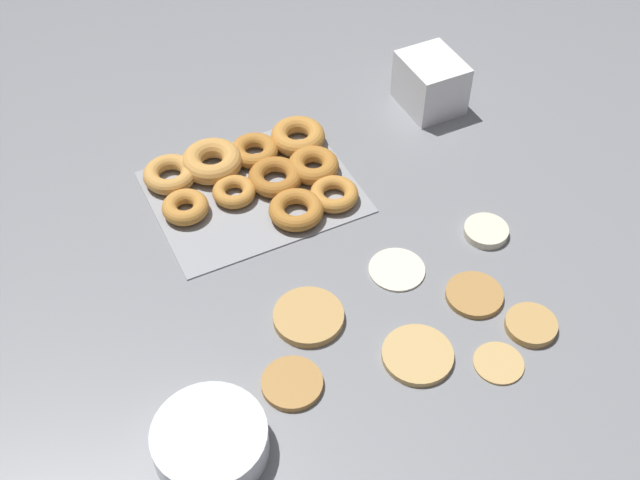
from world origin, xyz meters
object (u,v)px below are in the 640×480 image
(pancake_2, at_px, (531,325))
(container_stack, at_px, (430,83))
(pancake_3, at_px, (292,383))
(pancake_5, at_px, (474,295))
(batter_bowl, at_px, (210,441))
(pancake_0, at_px, (308,317))
(pancake_7, at_px, (486,231))
(pancake_6, at_px, (499,362))
(pancake_4, at_px, (397,269))
(pancake_1, at_px, (416,356))
(donut_tray, at_px, (256,175))

(pancake_2, height_order, container_stack, container_stack)
(pancake_2, relative_size, pancake_3, 0.88)
(pancake_5, height_order, batter_bowl, batter_bowl)
(pancake_3, bearing_deg, pancake_0, -126.96)
(pancake_3, height_order, container_stack, container_stack)
(pancake_3, height_order, pancake_7, pancake_7)
(pancake_2, xyz_separation_m, container_stack, (-0.16, -0.58, 0.05))
(pancake_6, bearing_deg, pancake_5, -107.28)
(pancake_6, xyz_separation_m, container_stack, (-0.25, -0.62, 0.05))
(pancake_4, distance_m, pancake_6, 0.24)
(pancake_0, bearing_deg, pancake_7, -175.00)
(pancake_4, relative_size, container_stack, 0.75)
(pancake_5, distance_m, pancake_6, 0.14)
(pancake_7, xyz_separation_m, container_stack, (-0.11, -0.37, 0.05))
(pancake_1, relative_size, pancake_7, 1.42)
(pancake_6, relative_size, batter_bowl, 0.48)
(pancake_0, xyz_separation_m, pancake_6, (-0.23, 0.21, -0.00))
(pancake_0, distance_m, pancake_2, 0.37)
(pancake_4, xyz_separation_m, donut_tray, (0.13, -0.32, 0.01))
(batter_bowl, bearing_deg, pancake_6, 172.61)
(pancake_1, bearing_deg, pancake_7, -145.09)
(donut_tray, bearing_deg, pancake_3, 73.74)
(batter_bowl, distance_m, container_stack, 0.90)
(pancake_0, relative_size, pancake_1, 1.03)
(pancake_0, relative_size, pancake_2, 1.38)
(pancake_0, xyz_separation_m, pancake_4, (-0.18, -0.03, -0.00))
(pancake_0, bearing_deg, pancake_3, 53.04)
(pancake_0, relative_size, pancake_5, 1.21)
(pancake_3, relative_size, donut_tray, 0.25)
(pancake_6, xyz_separation_m, donut_tray, (0.18, -0.56, 0.01))
(pancake_4, xyz_separation_m, pancake_7, (-0.19, -0.00, 0.00))
(pancake_1, relative_size, pancake_6, 1.42)
(pancake_7, bearing_deg, pancake_3, 16.80)
(pancake_1, xyz_separation_m, pancake_3, (0.20, -0.04, 0.00))
(pancake_7, bearing_deg, pancake_6, 59.99)
(pancake_7, relative_size, container_stack, 0.61)
(pancake_2, relative_size, pancake_7, 1.06)
(pancake_5, height_order, donut_tray, donut_tray)
(donut_tray, bearing_deg, pancake_4, 112.76)
(pancake_0, bearing_deg, donut_tray, -98.70)
(pancake_2, relative_size, batter_bowl, 0.51)
(pancake_5, distance_m, container_stack, 0.53)
(pancake_3, bearing_deg, pancake_1, 168.47)
(batter_bowl, bearing_deg, pancake_0, -146.41)
(pancake_6, bearing_deg, pancake_0, -42.37)
(donut_tray, bearing_deg, pancake_7, 135.88)
(pancake_1, height_order, container_stack, container_stack)
(pancake_4, distance_m, donut_tray, 0.34)
(pancake_6, bearing_deg, pancake_3, -19.24)
(pancake_3, distance_m, pancake_4, 0.29)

